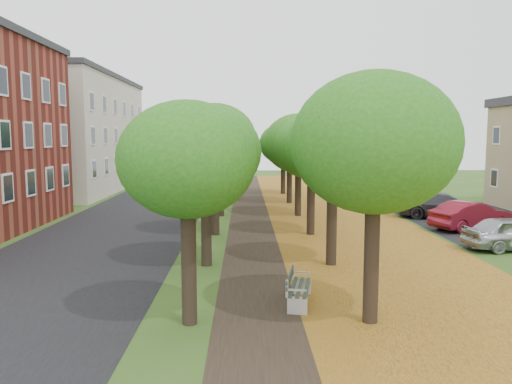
{
  "coord_description": "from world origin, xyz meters",
  "views": [
    {
      "loc": [
        -0.74,
        -12.77,
        4.93
      ],
      "look_at": [
        -0.23,
        8.99,
        2.5
      ],
      "focal_mm": 35.0,
      "sensor_mm": 36.0,
      "label": 1
    }
  ],
  "objects": [
    {
      "name": "parking_lot",
      "position": [
        13.5,
        16.0,
        0.0
      ],
      "size": [
        9.0,
        16.0,
        0.01
      ],
      "primitive_type": "cube",
      "color": "black",
      "rests_on": "ground"
    },
    {
      "name": "tree_row_west",
      "position": [
        -2.2,
        15.0,
        4.4
      ],
      "size": [
        3.95,
        33.95,
        6.11
      ],
      "color": "black",
      "rests_on": "ground"
    },
    {
      "name": "car_red",
      "position": [
        11.28,
        13.14,
        0.75
      ],
      "size": [
        4.83,
        3.26,
        1.51
      ],
      "primitive_type": "imported",
      "rotation": [
        0.0,
        0.0,
        1.97
      ],
      "color": "maroon",
      "rests_on": "ground"
    },
    {
      "name": "building_cream",
      "position": [
        -17.0,
        33.0,
        5.21
      ],
      "size": [
        10.3,
        20.3,
        10.4
      ],
      "color": "beige",
      "rests_on": "ground"
    },
    {
      "name": "footpath",
      "position": [
        0.0,
        15.0,
        0.0
      ],
      "size": [
        3.2,
        70.0,
        0.01
      ],
      "primitive_type": "cube",
      "color": "black",
      "rests_on": "ground"
    },
    {
      "name": "tree_row_east",
      "position": [
        2.6,
        15.0,
        4.4
      ],
      "size": [
        3.95,
        33.95,
        6.11
      ],
      "color": "black",
      "rests_on": "ground"
    },
    {
      "name": "car_white",
      "position": [
        11.0,
        19.82,
        0.68
      ],
      "size": [
        5.35,
        3.75,
        1.35
      ],
      "primitive_type": "imported",
      "rotation": [
        0.0,
        0.0,
        1.23
      ],
      "color": "white",
      "rests_on": "ground"
    },
    {
      "name": "bench",
      "position": [
        0.82,
        1.51,
        0.49
      ],
      "size": [
        0.95,
        2.08,
        0.95
      ],
      "rotation": [
        0.0,
        0.0,
        1.38
      ],
      "color": "#2B362C",
      "rests_on": "ground"
    },
    {
      "name": "ground",
      "position": [
        0.0,
        0.0,
        0.0
      ],
      "size": [
        120.0,
        120.0,
        0.0
      ],
      "primitive_type": "plane",
      "color": "#2D4C19",
      "rests_on": "ground"
    },
    {
      "name": "leaf_verge",
      "position": [
        5.0,
        15.0,
        0.01
      ],
      "size": [
        7.5,
        70.0,
        0.01
      ],
      "primitive_type": "cube",
      "color": "#B47D21",
      "rests_on": "ground"
    },
    {
      "name": "car_grey",
      "position": [
        11.26,
        16.79,
        0.77
      ],
      "size": [
        5.7,
        3.64,
        1.54
      ],
      "primitive_type": "imported",
      "rotation": [
        0.0,
        0.0,
        1.27
      ],
      "color": "#303135",
      "rests_on": "ground"
    },
    {
      "name": "street_asphalt",
      "position": [
        -7.5,
        15.0,
        0.0
      ],
      "size": [
        8.0,
        70.0,
        0.01
      ],
      "primitive_type": "cube",
      "color": "black",
      "rests_on": "ground"
    }
  ]
}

